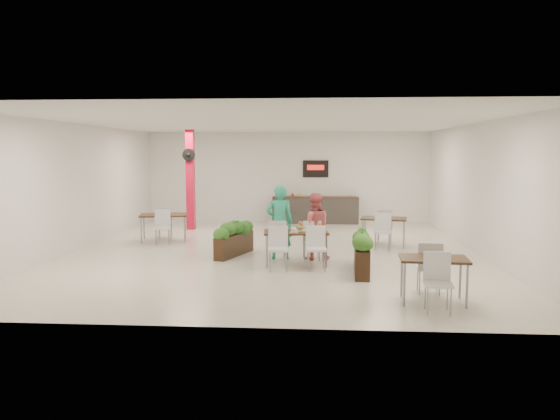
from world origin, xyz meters
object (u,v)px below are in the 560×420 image
object	(u,v)px
planter_left	(234,236)
side_table_b	(384,222)
diner_man	(280,222)
main_table	(295,236)
planter_right	(362,249)
side_table_c	(433,266)
diner_woman	(314,226)
service_counter	(315,209)
side_table_a	(164,218)
red_column	(190,179)

from	to	relation	value
planter_left	side_table_b	distance (m)	4.11
diner_man	planter_left	xyz separation A→B (m)	(-1.12, 0.33, -0.38)
main_table	planter_right	size ratio (longest dim) A/B	0.95
planter_right	side_table_c	bearing A→B (deg)	-65.54
main_table	diner_woman	distance (m)	0.78
service_counter	side_table_a	size ratio (longest dim) A/B	1.79
planter_right	main_table	bearing A→B (deg)	154.19
diner_man	diner_woman	bearing A→B (deg)	174.44
diner_man	main_table	bearing A→B (deg)	115.23
red_column	planter_right	world-z (taller)	red_column
planter_left	side_table_b	size ratio (longest dim) A/B	0.97
side_table_a	red_column	bearing A→B (deg)	71.99
diner_woman	side_table_b	distance (m)	2.72
diner_man	diner_woman	world-z (taller)	diner_man
main_table	diner_woman	size ratio (longest dim) A/B	1.12
service_counter	diner_woman	size ratio (longest dim) A/B	1.94
red_column	main_table	world-z (taller)	red_column
side_table_c	planter_left	bearing A→B (deg)	139.85
side_table_c	side_table_b	bearing A→B (deg)	96.13
red_column	diner_man	world-z (taller)	red_column
red_column	diner_woman	size ratio (longest dim) A/B	2.07
main_table	diner_man	distance (m)	0.80
diner_woman	service_counter	bearing A→B (deg)	-95.50
service_counter	side_table_b	xyz separation A→B (m)	(1.84, -4.58, 0.14)
red_column	side_table_b	size ratio (longest dim) A/B	1.92
side_table_a	diner_man	bearing A→B (deg)	-47.30
diner_woman	side_table_b	xyz separation A→B (m)	(1.83, 2.00, -0.14)
diner_woman	side_table_c	size ratio (longest dim) A/B	0.94
red_column	planter_left	xyz separation A→B (m)	(2.09, -4.39, -1.16)
planter_left	side_table_a	bearing A→B (deg)	138.25
diner_man	side_table_a	size ratio (longest dim) A/B	1.03
diner_woman	side_table_a	xyz separation A→B (m)	(-4.24, 2.40, -0.14)
diner_man	side_table_c	bearing A→B (deg)	122.76
planter_right	side_table_c	world-z (taller)	planter_right
diner_woman	planter_left	xyz separation A→B (m)	(-1.92, 0.33, -0.29)
side_table_a	planter_right	bearing A→B (deg)	-47.89
service_counter	planter_right	bearing A→B (deg)	-82.81
planter_right	side_table_a	bearing A→B (deg)	144.45
side_table_c	planter_right	bearing A→B (deg)	118.97
main_table	side_table_b	xyz separation A→B (m)	(2.24, 2.66, -0.01)
diner_woman	diner_man	bearing A→B (deg)	-5.56
main_table	planter_left	world-z (taller)	main_table
main_table	diner_woman	world-z (taller)	diner_woman
planter_right	side_table_b	size ratio (longest dim) A/B	1.09
service_counter	main_table	size ratio (longest dim) A/B	1.73
main_table	planter_right	bearing A→B (deg)	-25.81
side_table_a	planter_left	bearing A→B (deg)	-54.10
side_table_a	side_table_b	size ratio (longest dim) A/B	1.00
red_column	side_table_c	world-z (taller)	red_column
planter_right	red_column	bearing A→B (deg)	129.54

